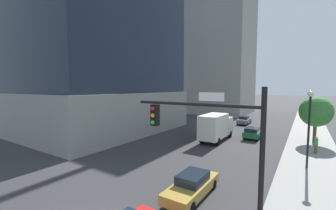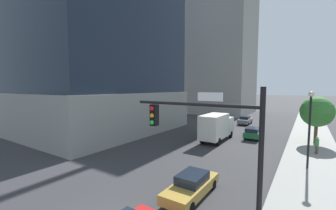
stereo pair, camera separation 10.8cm
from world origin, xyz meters
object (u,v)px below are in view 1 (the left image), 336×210
at_px(construction_building, 219,43).
at_px(car_gray, 244,120).
at_px(pedestrian_green_shirt, 316,145).
at_px(car_green, 253,132).
at_px(box_truck, 216,126).
at_px(traffic_light_pole, 210,137).
at_px(car_gold, 192,185).
at_px(street_lamp, 309,119).
at_px(street_tree, 316,112).

xyz_separation_m(construction_building, car_gray, (10.36, -14.80, -17.31)).
bearing_deg(pedestrian_green_shirt, car_green, 147.72).
height_order(box_truck, pedestrian_green_shirt, box_truck).
bearing_deg(pedestrian_green_shirt, car_gray, 125.30).
bearing_deg(pedestrian_green_shirt, traffic_light_pole, -104.80).
bearing_deg(car_gold, car_gray, 97.26).
height_order(car_green, box_truck, box_truck).
height_order(street_lamp, car_gold, street_lamp).
relative_size(car_gold, pedestrian_green_shirt, 2.75).
distance_m(car_gray, pedestrian_green_shirt, 17.66).
distance_m(car_gold, box_truck, 14.25).
height_order(car_gold, box_truck, box_truck).
bearing_deg(traffic_light_pole, pedestrian_green_shirt, 75.20).
bearing_deg(car_gold, pedestrian_green_shirt, 64.30).
bearing_deg(box_truck, pedestrian_green_shirt, 0.05).
relative_size(car_gold, box_truck, 0.70).
bearing_deg(pedestrian_green_shirt, street_tree, 89.93).
height_order(traffic_light_pole, car_green, traffic_light_pole).
xyz_separation_m(street_lamp, box_truck, (-9.47, 4.95, -2.32)).
bearing_deg(pedestrian_green_shirt, car_gold, -115.70).
bearing_deg(car_gold, street_tree, 70.33).
bearing_deg(box_truck, street_tree, 25.15).
relative_size(street_lamp, car_gray, 1.51).
bearing_deg(construction_building, car_gold, -72.02).
bearing_deg(car_gray, construction_building, 124.99).
relative_size(car_green, pedestrian_green_shirt, 2.74).
distance_m(street_lamp, pedestrian_green_shirt, 5.92).
bearing_deg(car_gray, street_tree, -43.31).
bearing_deg(car_gray, car_gold, -82.74).
relative_size(box_truck, pedestrian_green_shirt, 3.92).
bearing_deg(car_gray, street_lamp, -63.96).
bearing_deg(car_gold, street_lamp, 56.20).
relative_size(construction_building, car_gold, 9.22).
xyz_separation_m(street_tree, car_gold, (-6.62, -18.54, -3.12)).
bearing_deg(construction_building, box_truck, -70.48).
bearing_deg(construction_building, street_tree, -49.90).
xyz_separation_m(street_tree, box_truck, (-10.21, -4.80, -1.97)).
height_order(construction_building, car_gold, construction_building).
height_order(car_gold, pedestrian_green_shirt, pedestrian_green_shirt).
distance_m(street_tree, car_gray, 14.37).
relative_size(traffic_light_pole, box_truck, 0.98).
height_order(street_lamp, car_green, street_lamp).
height_order(construction_building, pedestrian_green_shirt, construction_building).
relative_size(construction_building, pedestrian_green_shirt, 25.34).
height_order(construction_building, street_lamp, construction_building).
relative_size(car_green, box_truck, 0.70).
relative_size(construction_building, street_tree, 7.96).
height_order(car_gray, car_green, car_green).
distance_m(car_green, box_truck, 5.62).
bearing_deg(traffic_light_pole, street_lamp, 72.60).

